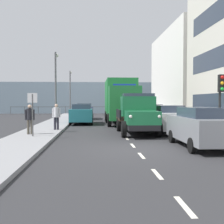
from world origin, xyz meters
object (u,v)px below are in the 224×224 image
Objects in this scene: car_teal_oppositeside_0 at (82,114)px; lamp_post_promenade at (56,80)px; lamp_post_far at (70,88)px; pedestrian_with_bag at (56,115)px; car_grey_kerbside_near at (200,126)px; car_maroon_kerbside_2 at (150,114)px; lorry_cargo_green at (121,100)px; pedestrian_near_railing at (30,117)px; traffic_light_near at (221,92)px; street_sign at (32,107)px; truck_vintage_green at (138,115)px; car_navy_oppositeside_1 at (85,111)px; car_black_kerbside_3 at (139,112)px; car_white_kerbside_1 at (167,118)px.

lamp_post_promenade is at bearing 0.46° from car_teal_oppositeside_0.
pedestrian_with_bag is at bearing 92.24° from lamp_post_far.
lamp_post_promenade reaches higher than car_teal_oppositeside_0.
car_grey_kerbside_near is 10.82m from car_maroon_kerbside_2.
lorry_cargo_green is 5.01× the size of pedestrian_near_railing.
lamp_post_promenade is (7.82, -12.61, 2.85)m from car_grey_kerbside_near.
traffic_light_near is at bearing -128.89° from car_grey_kerbside_near.
traffic_light_near is (-8.99, 3.90, 1.35)m from pedestrian_with_bag.
car_teal_oppositeside_0 is 9.78m from street_sign.
lamp_post_promenade is 2.66× the size of street_sign.
car_grey_kerbside_near is 15.11m from lamp_post_promenade.
car_navy_oppositeside_1 is at bearing -75.79° from truck_vintage_green.
traffic_light_near is at bearing 171.47° from pedestrian_near_railing.
pedestrian_near_railing reaches higher than car_grey_kerbside_near.
car_navy_oppositeside_1 is at bearing -56.26° from car_maroon_kerbside_2.
car_maroon_kerbside_2 is at bearing 139.79° from lorry_cargo_green.
car_maroon_kerbside_2 is at bearing -90.00° from car_grey_kerbside_near.
lamp_post_far is at bearing -74.41° from truck_vintage_green.
car_navy_oppositeside_1 is at bearing 108.82° from lamp_post_far.
lamp_post_far is at bearing -47.18° from car_black_kerbside_3.
lorry_cargo_green is 3.65× the size of street_sign.
street_sign is (2.11, 9.52, 0.79)m from car_teal_oppositeside_0.
lamp_post_far is at bearing -68.74° from car_white_kerbside_1.
car_teal_oppositeside_0 is at bearing -102.48° from street_sign.
street_sign is (5.51, 9.60, -0.39)m from lorry_cargo_green.
car_grey_kerbside_near is 1.99× the size of street_sign.
pedestrian_near_railing is at bearing 88.17° from lamp_post_promenade.
car_black_kerbside_3 is 9.41m from lamp_post_promenade.
lamp_post_promenade is at bearing -82.15° from pedestrian_with_bag.
lorry_cargo_green is at bearing -88.05° from truck_vintage_green.
pedestrian_with_bag reaches higher than car_black_kerbside_3.
traffic_light_near reaches higher than car_black_kerbside_3.
car_grey_kerbside_near is 1.07× the size of car_black_kerbside_3.
lamp_post_promenade is (7.82, 4.40, 2.85)m from car_black_kerbside_3.
lorry_cargo_green is 4.99m from car_black_kerbside_3.
street_sign is at bearing 77.52° from car_teal_oppositeside_0.
lorry_cargo_green is 1.83× the size of car_grey_kerbside_near.
car_black_kerbside_3 is at bearing -119.12° from street_sign.
car_grey_kerbside_near is 1.40× the size of traffic_light_near.
traffic_light_near is (-10.11, 1.52, 1.36)m from pedestrian_near_railing.
lamp_post_far reaches higher than car_white_kerbside_1.
car_navy_oppositeside_1 is 7.55m from lamp_post_promenade.
street_sign is (2.11, 16.15, 0.79)m from car_navy_oppositeside_1.
pedestrian_with_bag reaches higher than car_white_kerbside_1.
car_white_kerbside_1 is (-0.00, -5.53, -0.00)m from car_grey_kerbside_near.
car_white_kerbside_1 is at bearing -90.00° from car_grey_kerbside_near.
car_navy_oppositeside_1 is at bearing -108.18° from lamp_post_promenade.
car_grey_kerbside_near and car_white_kerbside_1 have the same top height.
car_white_kerbside_1 is 11.49m from car_black_kerbside_3.
car_navy_oppositeside_1 is (5.64, -2.24, 0.00)m from car_black_kerbside_3.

